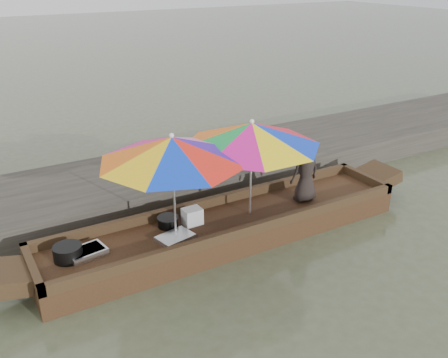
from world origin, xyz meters
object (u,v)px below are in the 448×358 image
boat_hull (227,229)px  umbrella_stern (251,168)px  cooking_pot (68,253)px  umbrella_bow (174,186)px  charcoal_grill (168,222)px  tray_crayfish (86,252)px  vendor (306,171)px  tray_scallop (175,237)px  supply_bag (192,216)px

boat_hull → umbrella_stern: umbrella_stern is taller
cooking_pot → umbrella_bow: 1.68m
charcoal_grill → umbrella_bow: 0.75m
tray_crayfish → vendor: vendor is taller
tray_crayfish → boat_hull: bearing=-2.0°
umbrella_stern → boat_hull: bearing=180.0°
vendor → tray_crayfish: bearing=-1.2°
tray_scallop → cooking_pot: bearing=170.7°
tray_crayfish → umbrella_bow: bearing=-3.4°
umbrella_bow → boat_hull: bearing=0.0°
tray_crayfish → tray_scallop: 1.25m
boat_hull → umbrella_stern: (0.42, 0.00, 0.95)m
umbrella_bow → tray_scallop: bearing=-118.0°
tray_crayfish → umbrella_bow: 1.49m
supply_bag → umbrella_stern: umbrella_stern is taller
boat_hull → tray_scallop: bearing=-171.7°
tray_crayfish → vendor: (3.65, -0.12, 0.48)m
tray_crayfish → umbrella_stern: 2.70m
boat_hull → umbrella_bow: size_ratio=2.81×
charcoal_grill → umbrella_stern: 1.50m
boat_hull → vendor: bearing=-1.8°
supply_bag → charcoal_grill: bearing=160.7°
boat_hull → supply_bag: 0.63m
supply_bag → umbrella_stern: 1.16m
boat_hull → charcoal_grill: bearing=163.2°
tray_scallop → supply_bag: 0.52m
cooking_pot → vendor: (3.89, -0.15, 0.42)m
tray_scallop → charcoal_grill: charcoal_grill is taller
umbrella_bow → supply_bag: bearing=22.5°
boat_hull → tray_scallop: 0.99m
cooking_pot → umbrella_stern: size_ratio=0.18×
tray_crayfish → tray_scallop: size_ratio=1.00×
tray_scallop → umbrella_bow: bearing=62.0°
cooking_pot → charcoal_grill: bearing=6.1°
supply_bag → cooking_pot: bearing=-178.7°
tray_crayfish → charcoal_grill: (1.30, 0.19, 0.03)m
charcoal_grill → umbrella_bow: umbrella_bow is taller
tray_crayfish → charcoal_grill: charcoal_grill is taller
supply_bag → umbrella_stern: size_ratio=0.13×
tray_scallop → supply_bag: (0.42, 0.28, 0.10)m
tray_scallop → umbrella_bow: 0.76m
umbrella_bow → umbrella_stern: (1.30, 0.00, 0.00)m
tray_crayfish → vendor: size_ratio=0.48×
charcoal_grill → vendor: vendor is taller
tray_scallop → vendor: bearing=2.2°
boat_hull → tray_scallop: tray_scallop is taller
tray_crayfish → cooking_pot: bearing=174.1°
tray_crayfish → supply_bag: size_ratio=1.81×
vendor → cooking_pot: bearing=-1.4°
tray_crayfish → charcoal_grill: bearing=8.2°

